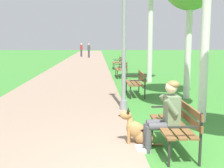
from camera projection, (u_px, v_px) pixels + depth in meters
name	position (u px, v px, depth m)	size (l,w,h in m)	color
paved_path	(84.00, 61.00, 27.68)	(4.07, 60.00, 0.04)	gray
park_bench_near	(177.00, 122.00, 5.11)	(0.55, 1.50, 0.85)	brown
park_bench_mid	(137.00, 81.00, 10.30)	(0.55, 1.50, 0.85)	brown
park_bench_far	(122.00, 68.00, 15.43)	(0.55, 1.50, 0.85)	brown
park_bench_furthest	(118.00, 62.00, 20.20)	(0.55, 1.50, 0.85)	brown
person_seated_on_near_bench	(166.00, 113.00, 5.06)	(0.74, 0.49, 1.25)	#4C4C51
dog_shepherd	(138.00, 132.00, 5.39)	(0.83, 0.35, 0.71)	#B27F47
lamp_post_near	(124.00, 28.00, 7.77)	(0.24, 0.24, 4.36)	gray
pedestrian_distant	(89.00, 51.00, 33.46)	(0.32, 0.22, 1.65)	#383842
pedestrian_further_distant	(81.00, 50.00, 35.49)	(0.32, 0.22, 1.65)	#383842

